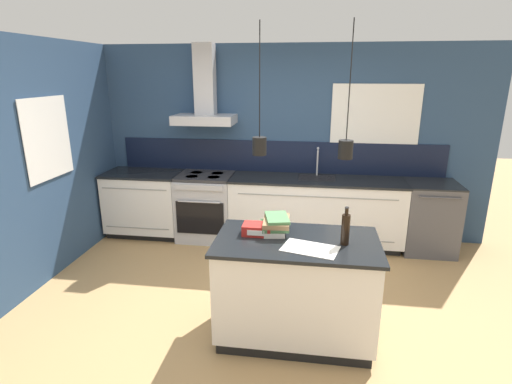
{
  "coord_description": "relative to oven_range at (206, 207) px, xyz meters",
  "views": [
    {
      "loc": [
        0.47,
        -3.39,
        2.25
      ],
      "look_at": [
        -0.1,
        0.53,
        1.05
      ],
      "focal_mm": 28.0,
      "sensor_mm": 36.0,
      "label": 1
    }
  ],
  "objects": [
    {
      "name": "kitchen_island",
      "position": [
        1.33,
        -2.01,
        0.0
      ],
      "size": [
        1.36,
        0.79,
        0.91
      ],
      "color": "black",
      "rests_on": "ground_plane"
    },
    {
      "name": "ground_plane",
      "position": [
        0.96,
        -1.69,
        -0.46
      ],
      "size": [
        16.0,
        16.0,
        0.0
      ],
      "primitive_type": "plane",
      "color": "tan",
      "rests_on": "ground"
    },
    {
      "name": "wall_left",
      "position": [
        -1.46,
        -0.99,
        0.85
      ],
      "size": [
        0.08,
        3.8,
        2.6
      ],
      "color": "navy",
      "rests_on": "ground_plane"
    },
    {
      "name": "dishwasher",
      "position": [
        2.94,
        0.0,
        -0.0
      ],
      "size": [
        0.64,
        0.65,
        0.91
      ],
      "color": "#4C4C51",
      "rests_on": "ground_plane"
    },
    {
      "name": "wall_back",
      "position": [
        0.9,
        0.31,
        0.9
      ],
      "size": [
        5.6,
        2.49,
        2.6
      ],
      "color": "navy",
      "rests_on": "ground_plane"
    },
    {
      "name": "oven_range",
      "position": [
        0.0,
        0.0,
        0.0
      ],
      "size": [
        0.74,
        0.66,
        0.91
      ],
      "color": "#B5B5BA",
      "rests_on": "ground_plane"
    },
    {
      "name": "book_stack",
      "position": [
        1.14,
        -1.87,
        0.53
      ],
      "size": [
        0.28,
        0.34,
        0.15
      ],
      "color": "silver",
      "rests_on": "kitchen_island"
    },
    {
      "name": "red_supply_box",
      "position": [
        0.99,
        -1.93,
        0.5
      ],
      "size": [
        0.24,
        0.18,
        0.09
      ],
      "color": "red",
      "rests_on": "kitchen_island"
    },
    {
      "name": "bottle_on_island",
      "position": [
        1.72,
        -2.04,
        0.59
      ],
      "size": [
        0.07,
        0.07,
        0.32
      ],
      "color": "black",
      "rests_on": "kitchen_island"
    },
    {
      "name": "paper_pile",
      "position": [
        1.44,
        -2.17,
        0.46
      ],
      "size": [
        0.48,
        0.36,
        0.01
      ],
      "color": "silver",
      "rests_on": "kitchen_island"
    },
    {
      "name": "counter_run_sink",
      "position": [
        1.5,
        0.01,
        0.01
      ],
      "size": [
        2.27,
        0.64,
        1.29
      ],
      "color": "black",
      "rests_on": "ground_plane"
    },
    {
      "name": "counter_run_left",
      "position": [
        -0.89,
        0.01,
        0.01
      ],
      "size": [
        1.04,
        0.64,
        0.91
      ],
      "color": "black",
      "rests_on": "ground_plane"
    }
  ]
}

